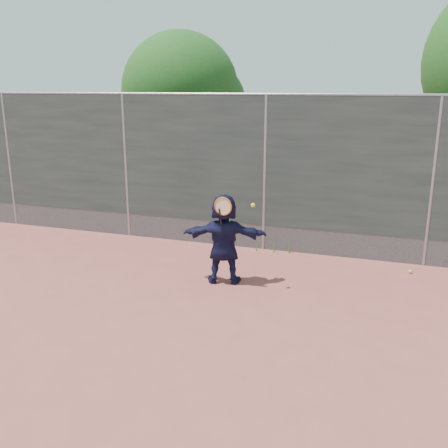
% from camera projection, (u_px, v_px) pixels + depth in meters
% --- Properties ---
extents(ground, '(80.00, 80.00, 0.00)m').
position_uv_depth(ground, '(201.00, 325.00, 6.78)').
color(ground, '#9E4C42').
rests_on(ground, ground).
extents(player, '(1.45, 0.74, 1.49)m').
position_uv_depth(player, '(224.00, 239.00, 8.11)').
color(player, '#131434').
rests_on(player, ground).
extents(ball_ground, '(0.07, 0.07, 0.07)m').
position_uv_depth(ball_ground, '(410.00, 271.00, 8.67)').
color(ball_ground, yellow).
rests_on(ball_ground, ground).
extents(fence, '(20.00, 0.06, 3.03)m').
position_uv_depth(fence, '(265.00, 170.00, 9.56)').
color(fence, '#38423D').
rests_on(fence, ground).
extents(swing_action, '(0.65, 0.14, 0.51)m').
position_uv_depth(swing_action, '(226.00, 207.00, 7.76)').
color(swing_action, '#D76114').
rests_on(swing_action, ground).
extents(tree_left, '(3.15, 3.00, 4.53)m').
position_uv_depth(tree_left, '(187.00, 94.00, 12.85)').
color(tree_left, '#382314').
rests_on(tree_left, ground).
extents(weed_clump, '(0.68, 0.07, 0.30)m').
position_uv_depth(weed_clump, '(276.00, 245.00, 9.75)').
color(weed_clump, '#387226').
rests_on(weed_clump, ground).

